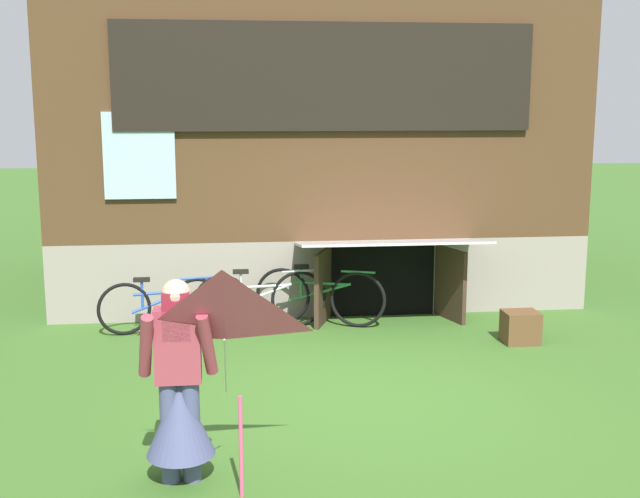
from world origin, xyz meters
TOP-DOWN VIEW (x-y plane):
  - ground_plane at (0.00, 0.00)m, footprint 60.00×60.00m
  - log_house at (0.00, 5.24)m, footprint 7.32×5.61m
  - person at (-1.66, -1.64)m, footprint 0.61×0.52m
  - kite at (-1.31, -2.17)m, footprint 0.95×0.90m
  - bicycle_green at (-0.12, 2.60)m, footprint 1.65×0.62m
  - bicycle_silver at (-0.89, 2.50)m, footprint 1.72×0.28m
  - bicycle_blue at (-2.15, 2.51)m, footprint 1.54×0.38m
  - wooden_crate at (2.19, 1.55)m, footprint 0.41×0.35m

SIDE VIEW (x-z plane):
  - ground_plane at x=0.00m, z-range 0.00..0.00m
  - wooden_crate at x=2.19m, z-range 0.00..0.38m
  - bicycle_blue at x=-2.15m, z-range -0.01..0.71m
  - bicycle_silver at x=-0.89m, z-range -0.01..0.77m
  - bicycle_green at x=-0.12m, z-range -0.01..0.78m
  - person at x=-1.66m, z-range -0.13..1.45m
  - kite at x=-1.31m, z-range 0.49..2.15m
  - log_house at x=0.00m, z-range 0.00..4.88m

